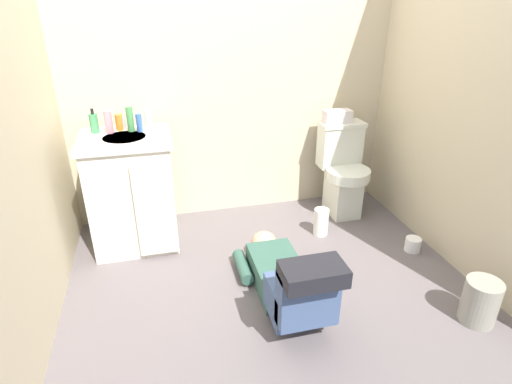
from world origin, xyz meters
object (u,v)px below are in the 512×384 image
at_px(person_plumber, 286,279).
at_px(trash_can, 480,302).
at_px(vanity_cabinet, 133,191).
at_px(bottle_white, 149,120).
at_px(bottle_amber, 119,122).
at_px(bottle_pink, 109,122).
at_px(paper_towel_roll, 321,222).
at_px(tissue_box, 337,116).
at_px(toilet, 342,171).
at_px(soap_dispenser, 94,123).
at_px(toilet_paper_roll, 413,244).
at_px(bottle_blue, 139,123).
at_px(bottle_green, 130,119).
at_px(faucet, 124,123).

relative_size(person_plumber, trash_can, 4.04).
distance_m(vanity_cabinet, bottle_white, 0.51).
bearing_deg(bottle_amber, bottle_pink, -140.41).
bearing_deg(paper_towel_roll, person_plumber, -126.07).
height_order(person_plumber, tissue_box, tissue_box).
distance_m(toilet, tissue_box, 0.44).
xyz_separation_m(vanity_cabinet, soap_dispenser, (-0.19, 0.13, 0.47)).
bearing_deg(toilet, bottle_white, 177.56).
bearing_deg(bottle_amber, toilet_paper_roll, -21.38).
bearing_deg(soap_dispenser, trash_can, -35.38).
xyz_separation_m(bottle_pink, trash_can, (1.94, -1.42, -0.76)).
bearing_deg(paper_towel_roll, trash_can, -65.63).
bearing_deg(trash_can, toilet, 97.86).
xyz_separation_m(soap_dispenser, bottle_amber, (0.16, 0.03, -0.01)).
bearing_deg(bottle_amber, bottle_blue, -27.39).
distance_m(trash_can, toilet_paper_roll, 0.72).
bearing_deg(tissue_box, trash_can, -80.93).
bearing_deg(soap_dispenser, bottle_white, 4.36).
bearing_deg(bottle_blue, toilet_paper_roll, -20.91).
height_order(soap_dispenser, bottle_blue, soap_dispenser).
height_order(bottle_pink, bottle_white, bottle_pink).
xyz_separation_m(bottle_pink, paper_towel_roll, (1.45, -0.33, -0.79)).
bearing_deg(bottle_green, tissue_box, 2.68).
bearing_deg(paper_towel_roll, bottle_amber, 164.52).
bearing_deg(tissue_box, person_plumber, -124.56).
xyz_separation_m(toilet, bottle_white, (-1.49, 0.06, 0.51)).
bearing_deg(toilet, bottle_pink, 179.67).
bearing_deg(bottle_white, tissue_box, 1.08).
distance_m(vanity_cabinet, bottle_amber, 0.48).
height_order(toilet, bottle_white, bottle_white).
xyz_separation_m(bottle_green, toilet_paper_roll, (1.86, -0.71, -0.85)).
relative_size(faucet, paper_towel_roll, 0.47).
relative_size(trash_can, toilet_paper_roll, 2.40).
distance_m(bottle_amber, toilet_paper_roll, 2.24).
relative_size(person_plumber, toilet_paper_roll, 9.68).
bearing_deg(bottle_green, toilet, -0.62).
bearing_deg(person_plumber, bottle_green, 128.00).
bearing_deg(paper_towel_roll, bottle_pink, 167.19).
bearing_deg(toilet, bottle_amber, 177.83).
height_order(bottle_pink, bottle_green, bottle_green).
xyz_separation_m(paper_towel_roll, toilet_paper_roll, (0.55, -0.38, -0.06)).
bearing_deg(bottle_green, vanity_cabinet, -111.78).
xyz_separation_m(person_plumber, trash_can, (1.00, -0.40, -0.04)).
distance_m(bottle_white, paper_towel_roll, 1.47).
distance_m(bottle_pink, bottle_blue, 0.20).
bearing_deg(faucet, tissue_box, 1.23).
xyz_separation_m(faucet, tissue_box, (1.61, 0.03, -0.07)).
bearing_deg(paper_towel_roll, bottle_blue, 165.89).
distance_m(vanity_cabinet, trash_can, 2.29).
relative_size(person_plumber, bottle_pink, 7.01).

